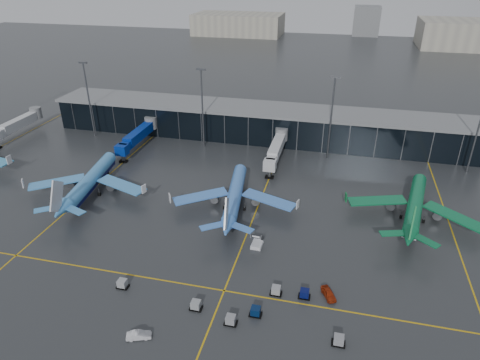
% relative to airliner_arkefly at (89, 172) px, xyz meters
% --- Properties ---
extents(ground, '(600.00, 600.00, 0.00)m').
position_rel_airliner_arkefly_xyz_m(ground, '(34.06, -13.43, -5.77)').
color(ground, '#282B2D').
rests_on(ground, ground).
extents(terminal_pier, '(142.00, 17.00, 10.70)m').
position_rel_airliner_arkefly_xyz_m(terminal_pier, '(34.06, 48.57, -0.35)').
color(terminal_pier, black).
rests_on(terminal_pier, ground).
extents(jet_bridges, '(94.00, 27.50, 7.20)m').
position_rel_airliner_arkefly_xyz_m(jet_bridges, '(-0.94, 29.56, -1.22)').
color(jet_bridges, '#595B60').
rests_on(jet_bridges, ground).
extents(flood_masts, '(203.00, 0.50, 25.50)m').
position_rel_airliner_arkefly_xyz_m(flood_masts, '(39.06, 36.57, 8.04)').
color(flood_masts, '#595B60').
rests_on(flood_masts, ground).
extents(distant_hangars, '(260.00, 71.00, 22.00)m').
position_rel_airliner_arkefly_xyz_m(distant_hangars, '(84.01, 256.65, 3.02)').
color(distant_hangars, '#B2AD99').
rests_on(distant_hangars, ground).
extents(taxi_lines, '(220.00, 120.00, 0.02)m').
position_rel_airliner_arkefly_xyz_m(taxi_lines, '(44.06, -2.82, -5.76)').
color(taxi_lines, gold).
rests_on(taxi_lines, ground).
extents(airliner_arkefly, '(38.02, 41.89, 11.54)m').
position_rel_airliner_arkefly_xyz_m(airliner_arkefly, '(0.00, 0.00, 0.00)').
color(airliner_arkefly, '#4497E2').
rests_on(airliner_arkefly, ground).
extents(airliner_klm_near, '(36.56, 40.33, 11.14)m').
position_rel_airliner_arkefly_xyz_m(airliner_klm_near, '(38.50, 1.77, -0.20)').
color(airliner_klm_near, '#4583E2').
rests_on(airliner_klm_near, ground).
extents(airliner_aer_lingus, '(38.56, 42.12, 11.28)m').
position_rel_airliner_arkefly_xyz_m(airliner_aer_lingus, '(81.01, 7.00, -0.13)').
color(airliner_aer_lingus, '#0C6C3F').
rests_on(airliner_aer_lingus, ground).
extents(baggage_carts, '(42.08, 10.90, 1.70)m').
position_rel_airliner_arkefly_xyz_m(baggage_carts, '(48.79, -32.12, -5.01)').
color(baggage_carts, black).
rests_on(baggage_carts, ground).
extents(mobile_airstair, '(2.35, 3.30, 3.45)m').
position_rel_airliner_arkefly_xyz_m(mobile_airstair, '(47.20, -13.31, -5.00)').
color(mobile_airstair, silver).
rests_on(mobile_airstair, ground).
extents(service_van_red, '(3.41, 4.51, 1.43)m').
position_rel_airliner_arkefly_xyz_m(service_van_red, '(62.99, -25.39, -5.05)').
color(service_van_red, '#97260B').
rests_on(service_van_red, ground).
extents(service_van_white, '(4.24, 2.73, 1.32)m').
position_rel_airliner_arkefly_xyz_m(service_van_white, '(33.61, -42.48, -5.11)').
color(service_van_white, silver).
rests_on(service_van_white, ground).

